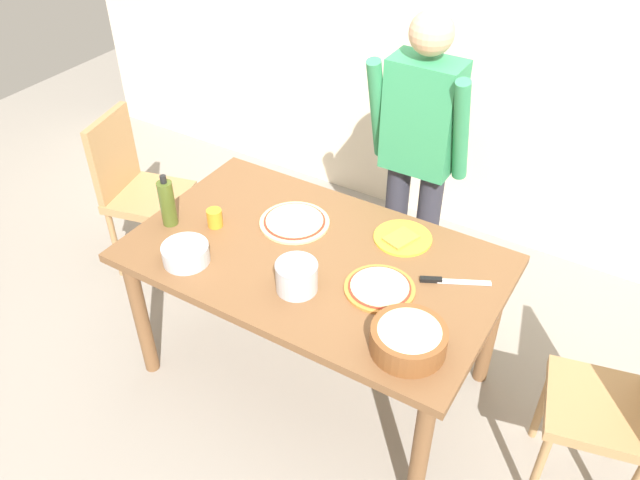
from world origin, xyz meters
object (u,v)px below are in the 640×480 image
(olive_oil_bottle, at_px, (167,203))
(chef_knife, at_px, (446,281))
(chair_wooden_right, at_px, (624,402))
(popcorn_bowl, at_px, (409,338))
(plate_with_slice, at_px, (402,238))
(pizza_cooked_on_tray, at_px, (380,288))
(steel_pot, at_px, (297,276))
(dining_table, at_px, (314,271))
(chair_wooden_left, at_px, (136,185))
(cup_orange, at_px, (215,218))
(pizza_raw_on_board, at_px, (295,222))
(mixing_bowl_steel, at_px, (186,253))
(person_cook, at_px, (418,151))

(olive_oil_bottle, height_order, chef_knife, olive_oil_bottle)
(chair_wooden_right, relative_size, popcorn_bowl, 3.39)
(plate_with_slice, bearing_deg, pizza_cooked_on_tray, -79.56)
(pizza_cooked_on_tray, height_order, chef_knife, pizza_cooked_on_tray)
(plate_with_slice, xyz_separation_m, chef_knife, (0.28, -0.16, -0.00))
(chair_wooden_right, bearing_deg, steel_pot, -166.41)
(dining_table, relative_size, plate_with_slice, 6.15)
(popcorn_bowl, relative_size, chef_knife, 1.04)
(chair_wooden_left, xyz_separation_m, chair_wooden_right, (2.64, -0.14, 0.00))
(popcorn_bowl, bearing_deg, steel_pot, 172.60)
(pizza_cooked_on_tray, relative_size, cup_orange, 3.41)
(pizza_raw_on_board, xyz_separation_m, plate_with_slice, (0.47, 0.15, -0.00))
(olive_oil_bottle, distance_m, steel_pot, 0.74)
(dining_table, height_order, plate_with_slice, plate_with_slice)
(chair_wooden_right, distance_m, mixing_bowl_steel, 1.83)
(plate_with_slice, relative_size, popcorn_bowl, 0.93)
(chair_wooden_right, xyz_separation_m, plate_with_slice, (-1.04, 0.21, 0.23))
(dining_table, bearing_deg, chair_wooden_left, 169.93)
(chef_knife, bearing_deg, cup_orange, -170.05)
(dining_table, relative_size, chair_wooden_left, 1.68)
(mixing_bowl_steel, bearing_deg, chair_wooden_right, 12.87)
(plate_with_slice, height_order, popcorn_bowl, popcorn_bowl)
(pizza_raw_on_board, distance_m, cup_orange, 0.36)
(chair_wooden_left, bearing_deg, chef_knife, -3.06)
(person_cook, relative_size, chair_wooden_right, 1.71)
(chair_wooden_right, bearing_deg, person_cook, 150.73)
(chair_wooden_left, relative_size, olive_oil_bottle, 3.71)
(pizza_cooked_on_tray, distance_m, chef_knife, 0.28)
(dining_table, xyz_separation_m, olive_oil_bottle, (-0.69, -0.14, 0.20))
(chair_wooden_left, xyz_separation_m, olive_oil_bottle, (0.63, -0.38, 0.33))
(chair_wooden_left, bearing_deg, steel_pot, -18.18)
(pizza_raw_on_board, distance_m, chef_knife, 0.75)
(person_cook, height_order, chair_wooden_right, person_cook)
(pizza_raw_on_board, relative_size, cup_orange, 3.79)
(pizza_cooked_on_tray, relative_size, steel_pot, 1.67)
(pizza_raw_on_board, xyz_separation_m, popcorn_bowl, (0.77, -0.43, 0.05))
(person_cook, height_order, chef_knife, person_cook)
(pizza_raw_on_board, bearing_deg, chair_wooden_right, -2.26)
(chair_wooden_right, relative_size, cup_orange, 11.18)
(chef_knife, bearing_deg, dining_table, -166.42)
(person_cook, relative_size, chef_knife, 6.01)
(dining_table, height_order, mixing_bowl_steel, mixing_bowl_steel)
(pizza_raw_on_board, distance_m, olive_oil_bottle, 0.58)
(plate_with_slice, height_order, chef_knife, plate_with_slice)
(plate_with_slice, bearing_deg, chair_wooden_right, -11.31)
(chair_wooden_right, bearing_deg, pizza_raw_on_board, 177.74)
(cup_orange, bearing_deg, popcorn_bowl, -12.27)
(pizza_raw_on_board, relative_size, popcorn_bowl, 1.15)
(dining_table, xyz_separation_m, plate_with_slice, (0.28, 0.30, 0.10))
(plate_with_slice, xyz_separation_m, cup_orange, (-0.78, -0.35, 0.03))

